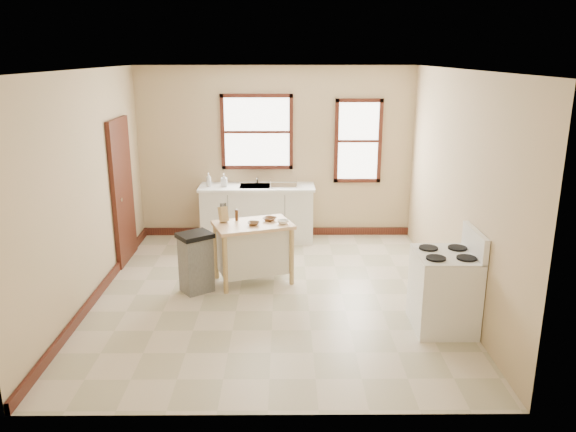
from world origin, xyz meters
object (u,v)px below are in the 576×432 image
Objects in this scene: bowl_a at (254,224)px; soap_bottle_b at (224,180)px; dish_rack at (284,183)px; trash_bin at (196,262)px; gas_stove at (445,280)px; kitchen_island at (253,252)px; bowl_b at (270,219)px; pepper_grinder at (237,215)px; bowl_c at (283,222)px; knife_block at (223,215)px; soap_bottle_a at (209,180)px.

soap_bottle_b is at bearing 107.56° from bowl_a.
dish_rack reaches higher than trash_bin.
soap_bottle_b is 0.18× the size of gas_stove.
bowl_b is (0.22, 0.13, 0.43)m from kitchen_island.
dish_rack is at bearing 68.41° from pepper_grinder.
bowl_c is at bearing -61.43° from soap_bottle_b.
dish_rack is at bearing 25.21° from trash_bin.
dish_rack is 1.61m from bowl_b.
soap_bottle_b is 0.21× the size of kitchen_island.
pepper_grinder is 0.19× the size of trash_bin.
dish_rack is at bearing 89.84° from bowl_c.
bowl_c is at bearing -13.54° from pepper_grinder.
gas_stove is (2.58, -1.41, -0.34)m from knife_block.
bowl_c is 1.25m from trash_bin.
bowl_b is at bearing -25.33° from knife_block.
dish_rack reaches higher than pepper_grinder.
bowl_a is at bearing -135.66° from bowl_b.
bowl_a is (0.24, -0.21, -0.06)m from pepper_grinder.
pepper_grinder is (-0.22, 0.13, 0.48)m from kitchen_island.
pepper_grinder reaches higher than bowl_b.
bowl_c is (0.79, -0.08, -0.08)m from knife_block.
soap_bottle_a is 0.51× the size of dish_rack.
gas_stove is (1.79, -1.33, -0.27)m from bowl_c.
kitchen_island is (0.55, -1.71, -0.61)m from soap_bottle_b.
bowl_b is (1.01, -1.57, -0.19)m from soap_bottle_a.
bowl_a is at bearing 149.58° from gas_stove.
knife_block is 0.73m from trash_bin.
bowl_b is at bearing 141.67° from bowl_c.
bowl_a is (0.01, -0.07, 0.43)m from kitchen_island.
kitchen_island is 0.59m from bowl_c.
gas_stove reaches higher than trash_bin.
bowl_c is 0.19× the size of trash_bin.
trash_bin is at bearing -79.18° from soap_bottle_a.
knife_block reaches higher than bowl_c.
kitchen_island is 0.65m from knife_block.
kitchen_island is 0.55m from pepper_grinder.
pepper_grinder is (0.57, -1.57, -0.14)m from soap_bottle_a.
pepper_grinder is at bearing -7.95° from knife_block.
bowl_a is at bearing -171.35° from bowl_c.
trash_bin is (-1.12, -2.05, -0.58)m from dish_rack.
dish_rack is 1.84m from knife_block.
bowl_c is at bearing -20.52° from trash_bin.
soap_bottle_b is at bearing 115.91° from bowl_b.
kitchen_island is 1.27× the size of trash_bin.
soap_bottle_a is 1.48× the size of pepper_grinder.
bowl_c is at bearing -21.35° from kitchen_island.
kitchen_island is 5.00× the size of knife_block.
dish_rack is 0.38× the size of gas_stove.
bowl_c reaches higher than bowl_b.
soap_bottle_b is at bearing -169.10° from dish_rack.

